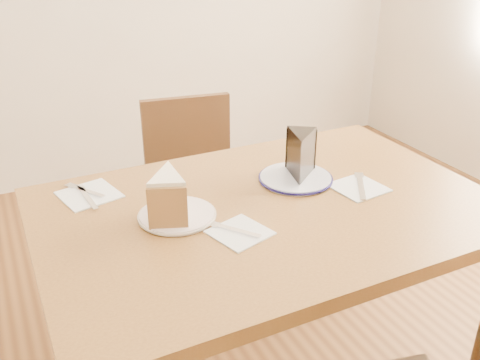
% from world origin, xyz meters
% --- Properties ---
extents(table, '(1.20, 0.80, 0.75)m').
position_xyz_m(table, '(0.00, 0.00, 0.65)').
color(table, '#583718').
rests_on(table, ground).
extents(chair_far, '(0.46, 0.46, 0.83)m').
position_xyz_m(chair_far, '(0.04, 0.65, 0.46)').
color(chair_far, '#372010').
rests_on(chair_far, ground).
extents(plate_cream, '(0.19, 0.19, 0.01)m').
position_xyz_m(plate_cream, '(-0.24, 0.05, 0.76)').
color(plate_cream, silver).
rests_on(plate_cream, table).
extents(plate_navy, '(0.21, 0.21, 0.01)m').
position_xyz_m(plate_navy, '(0.14, 0.10, 0.76)').
color(plate_navy, silver).
rests_on(plate_navy, table).
extents(carrot_cake, '(0.13, 0.15, 0.11)m').
position_xyz_m(carrot_cake, '(-0.26, 0.05, 0.81)').
color(carrot_cake, '#F1E4C7').
rests_on(carrot_cake, plate_cream).
extents(chocolate_cake, '(0.14, 0.15, 0.12)m').
position_xyz_m(chocolate_cake, '(0.15, 0.09, 0.82)').
color(chocolate_cake, black).
rests_on(chocolate_cake, plate_navy).
extents(napkin_cream, '(0.16, 0.16, 0.00)m').
position_xyz_m(napkin_cream, '(-0.13, -0.09, 0.75)').
color(napkin_cream, white).
rests_on(napkin_cream, table).
extents(napkin_navy, '(0.15, 0.15, 0.00)m').
position_xyz_m(napkin_navy, '(0.28, -0.02, 0.75)').
color(napkin_navy, white).
rests_on(napkin_navy, table).
extents(napkin_spare, '(0.17, 0.17, 0.00)m').
position_xyz_m(napkin_spare, '(-0.42, 0.27, 0.75)').
color(napkin_spare, white).
rests_on(napkin_spare, table).
extents(fork_cream, '(0.10, 0.12, 0.00)m').
position_xyz_m(fork_cream, '(-0.14, -0.08, 0.76)').
color(fork_cream, white).
rests_on(fork_cream, napkin_cream).
extents(knife_navy, '(0.11, 0.15, 0.00)m').
position_xyz_m(knife_navy, '(0.28, -0.03, 0.76)').
color(knife_navy, white).
rests_on(knife_navy, napkin_navy).
extents(fork_spare, '(0.09, 0.13, 0.00)m').
position_xyz_m(fork_spare, '(-0.42, 0.29, 0.76)').
color(fork_spare, white).
rests_on(fork_spare, napkin_spare).
extents(knife_spare, '(0.03, 0.16, 0.00)m').
position_xyz_m(knife_spare, '(-0.43, 0.25, 0.76)').
color(knife_spare, silver).
rests_on(knife_spare, napkin_spare).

